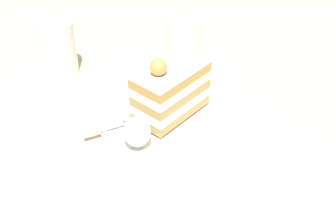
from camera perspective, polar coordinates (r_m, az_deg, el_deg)
ground_plane at (r=0.77m, az=-1.08°, el=-2.89°), size 2.40×2.40×0.00m
dessert_plate at (r=0.77m, az=0.00°, el=-2.25°), size 0.23×0.23×0.02m
cake_slice at (r=0.75m, az=0.32°, el=1.36°), size 0.14×0.10×0.11m
whipped_cream_dollop at (r=0.70m, az=-4.08°, el=-3.67°), size 0.04×0.04×0.05m
fork at (r=0.75m, az=-6.08°, el=-2.84°), size 0.09×0.08×0.00m
drink_glass_near at (r=0.90m, az=-13.16°, el=5.95°), size 0.07×0.07×0.11m
drink_glass_far at (r=0.95m, az=1.95°, el=7.57°), size 0.07×0.07×0.07m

